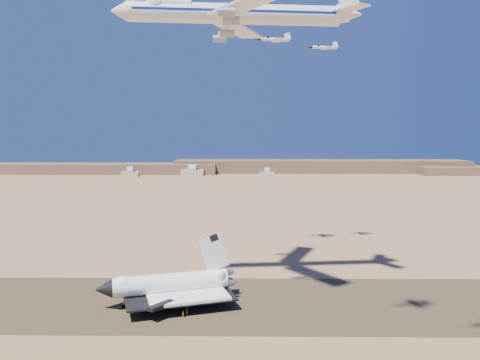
{
  "coord_description": "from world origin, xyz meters",
  "views": [
    {
      "loc": [
        11.76,
        -142.21,
        51.72
      ],
      "look_at": [
        9.92,
        8.0,
        37.87
      ],
      "focal_mm": 35.0,
      "sensor_mm": 36.0,
      "label": 1
    }
  ],
  "objects_px": {
    "shuttle": "(170,286)",
    "crew_a": "(187,312)",
    "crew_b": "(187,309)",
    "chase_jet_d": "(324,47)",
    "carrier_747": "(228,14)",
    "crew_c": "(183,314)",
    "chase_jet_c": "(274,39)"
  },
  "relations": [
    {
      "from": "carrier_747",
      "to": "crew_c",
      "type": "bearing_deg",
      "value": -127.49
    },
    {
      "from": "carrier_747",
      "to": "chase_jet_c",
      "type": "height_order",
      "value": "carrier_747"
    },
    {
      "from": "carrier_747",
      "to": "crew_b",
      "type": "height_order",
      "value": "carrier_747"
    },
    {
      "from": "crew_c",
      "to": "chase_jet_c",
      "type": "height_order",
      "value": "chase_jet_c"
    },
    {
      "from": "shuttle",
      "to": "crew_a",
      "type": "distance_m",
      "value": 12.62
    },
    {
      "from": "crew_b",
      "to": "carrier_747",
      "type": "bearing_deg",
      "value": -54.15
    },
    {
      "from": "chase_jet_c",
      "to": "crew_c",
      "type": "bearing_deg",
      "value": -119.15
    },
    {
      "from": "carrier_747",
      "to": "chase_jet_c",
      "type": "distance_m",
      "value": 56.8
    },
    {
      "from": "crew_b",
      "to": "shuttle",
      "type": "bearing_deg",
      "value": 25.55
    },
    {
      "from": "crew_a",
      "to": "crew_b",
      "type": "distance_m",
      "value": 2.91
    },
    {
      "from": "crew_b",
      "to": "crew_c",
      "type": "distance_m",
      "value": 4.72
    },
    {
      "from": "shuttle",
      "to": "crew_a",
      "type": "height_order",
      "value": "shuttle"
    },
    {
      "from": "carrier_747",
      "to": "crew_b",
      "type": "relative_size",
      "value": 45.81
    },
    {
      "from": "carrier_747",
      "to": "crew_a",
      "type": "distance_m",
      "value": 91.75
    },
    {
      "from": "carrier_747",
      "to": "crew_c",
      "type": "relative_size",
      "value": 44.78
    },
    {
      "from": "shuttle",
      "to": "chase_jet_d",
      "type": "relative_size",
      "value": 3.07
    },
    {
      "from": "shuttle",
      "to": "chase_jet_c",
      "type": "xyz_separation_m",
      "value": [
        35.72,
        62.51,
        87.45
      ]
    },
    {
      "from": "crew_b",
      "to": "crew_a",
      "type": "bearing_deg",
      "value": 170.06
    },
    {
      "from": "crew_c",
      "to": "chase_jet_d",
      "type": "distance_m",
      "value": 131.77
    },
    {
      "from": "crew_a",
      "to": "chase_jet_d",
      "type": "height_order",
      "value": "chase_jet_d"
    },
    {
      "from": "crew_c",
      "to": "crew_b",
      "type": "bearing_deg",
      "value": -33.14
    },
    {
      "from": "crew_a",
      "to": "chase_jet_c",
      "type": "relative_size",
      "value": 0.11
    },
    {
      "from": "crew_b",
      "to": "chase_jet_d",
      "type": "bearing_deg",
      "value": -51.18
    },
    {
      "from": "carrier_747",
      "to": "crew_c",
      "type": "height_order",
      "value": "carrier_747"
    },
    {
      "from": "crew_b",
      "to": "chase_jet_d",
      "type": "relative_size",
      "value": 0.12
    },
    {
      "from": "carrier_747",
      "to": "chase_jet_c",
      "type": "xyz_separation_m",
      "value": [
        17.79,
        53.86,
        3.04
      ]
    },
    {
      "from": "shuttle",
      "to": "crew_c",
      "type": "distance_m",
      "value": 13.64
    },
    {
      "from": "crew_a",
      "to": "crew_b",
      "type": "bearing_deg",
      "value": 6.56
    },
    {
      "from": "shuttle",
      "to": "chase_jet_d",
      "type": "height_order",
      "value": "chase_jet_d"
    },
    {
      "from": "carrier_747",
      "to": "crew_b",
      "type": "xyz_separation_m",
      "value": [
        -11.72,
        -15.43,
        -89.19
      ]
    },
    {
      "from": "crew_a",
      "to": "carrier_747",
      "type": "bearing_deg",
      "value": -32.25
    },
    {
      "from": "shuttle",
      "to": "carrier_747",
      "type": "xyz_separation_m",
      "value": [
        17.93,
        8.65,
        84.41
      ]
    }
  ]
}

